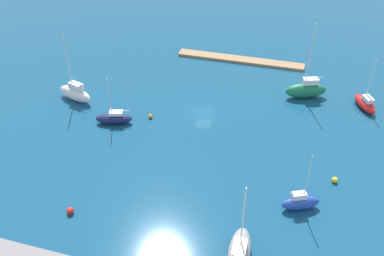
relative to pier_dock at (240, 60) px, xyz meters
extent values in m
plane|color=navy|center=(2.57, 19.75, -0.26)|extent=(160.00, 160.00, 0.00)
cube|color=#997A56|center=(0.00, 0.00, 0.00)|extent=(25.39, 2.56, 0.52)
ellipsoid|color=#141E4C|center=(15.43, 26.76, 0.56)|extent=(6.08, 3.44, 1.64)
cube|color=silver|center=(14.99, 26.64, 1.65)|extent=(2.31, 1.69, 0.54)
cylinder|color=silver|center=(15.71, 26.84, 4.57)|extent=(0.14, 0.14, 6.37)
cylinder|color=silver|center=(14.34, 26.46, 2.07)|extent=(2.77, 0.86, 0.11)
ellipsoid|color=#2347B2|center=(-14.30, 37.40, 0.68)|extent=(5.01, 3.35, 1.87)
cube|color=silver|center=(-13.95, 37.56, 2.00)|extent=(1.95, 1.54, 0.78)
cylinder|color=silver|center=(-14.52, 37.30, 4.93)|extent=(0.12, 0.12, 6.64)
cylinder|color=silver|center=(-13.66, 37.69, 2.54)|extent=(1.76, 0.85, 0.09)
ellipsoid|color=red|center=(-23.15, 11.37, 0.57)|extent=(4.31, 6.06, 1.65)
cube|color=silver|center=(-23.35, 11.78, 1.75)|extent=(1.98, 2.39, 0.71)
cylinder|color=silver|center=(-23.02, 11.11, 4.93)|extent=(0.14, 0.14, 7.08)
cylinder|color=silver|center=(-23.47, 12.04, 2.25)|extent=(1.00, 1.92, 0.11)
ellipsoid|color=white|center=(24.66, 22.22, 0.97)|extent=(7.12, 3.89, 2.46)
cube|color=silver|center=(24.13, 22.38, 2.71)|extent=(2.70, 1.86, 1.00)
cylinder|color=silver|center=(24.98, 22.12, 7.07)|extent=(0.16, 0.16, 9.74)
cylinder|color=silver|center=(23.54, 22.56, 3.36)|extent=(2.93, 1.00, 0.13)
ellipsoid|color=#19724C|center=(-13.36, 10.59, 1.09)|extent=(7.47, 4.54, 2.70)
cube|color=silver|center=(-13.90, 10.40, 2.93)|extent=(2.87, 2.14, 0.99)
cylinder|color=silver|center=(-13.03, 10.72, 7.84)|extent=(0.17, 0.17, 10.81)
cylinder|color=silver|center=(-14.42, 10.21, 3.58)|extent=(2.84, 1.15, 0.14)
ellipsoid|color=gray|center=(-8.38, 46.80, 0.80)|extent=(2.71, 6.91, 2.11)
cube|color=silver|center=(-8.41, 47.34, 2.17)|extent=(1.55, 2.52, 0.65)
cylinder|color=silver|center=(-8.37, 46.46, 6.03)|extent=(0.16, 0.16, 8.35)
cylinder|color=silver|center=(-8.44, 48.01, 2.65)|extent=(0.27, 3.12, 0.13)
sphere|color=orange|center=(10.37, 23.91, 0.07)|extent=(0.66, 0.66, 0.66)
sphere|color=red|center=(12.67, 45.84, 0.19)|extent=(0.89, 0.89, 0.89)
sphere|color=yellow|center=(-18.46, 31.38, 0.14)|extent=(0.80, 0.80, 0.80)
camera|label=1|loc=(-11.13, 75.49, 38.27)|focal=38.91mm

